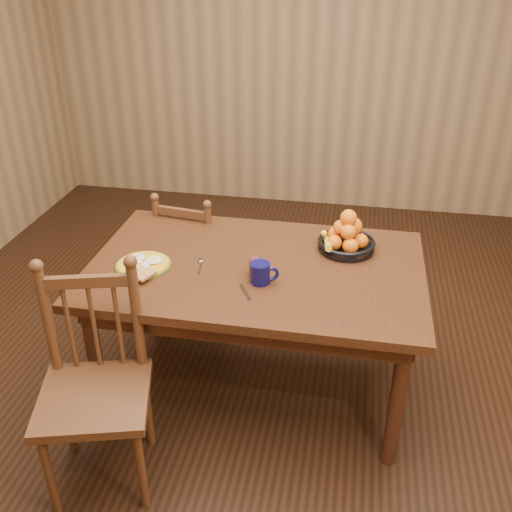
% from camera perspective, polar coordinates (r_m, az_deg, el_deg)
% --- Properties ---
extents(room, '(4.52, 5.02, 2.72)m').
position_cam_1_polar(room, '(2.50, -0.00, 11.06)').
color(room, black).
rests_on(room, ground).
extents(dining_table, '(1.60, 1.00, 0.75)m').
position_cam_1_polar(dining_table, '(2.79, -0.00, -2.42)').
color(dining_table, black).
rests_on(dining_table, ground).
extents(chair_far, '(0.44, 0.42, 0.86)m').
position_cam_1_polar(chair_far, '(3.49, -6.19, -0.32)').
color(chair_far, '#442814').
rests_on(chair_far, ground).
extents(chair_near, '(0.55, 0.54, 0.99)m').
position_cam_1_polar(chair_near, '(2.54, -15.79, -12.51)').
color(chair_near, '#442814').
rests_on(chair_near, ground).
extents(breakfast_plate, '(0.26, 0.30, 0.04)m').
position_cam_1_polar(breakfast_plate, '(2.78, -11.21, -0.86)').
color(breakfast_plate, '#59601E').
rests_on(breakfast_plate, dining_table).
extents(fork, '(0.08, 0.18, 0.00)m').
position_cam_1_polar(fork, '(2.56, -0.85, -3.31)').
color(fork, silver).
rests_on(fork, dining_table).
extents(spoon, '(0.04, 0.16, 0.01)m').
position_cam_1_polar(spoon, '(2.77, -5.52, -0.63)').
color(spoon, silver).
rests_on(spoon, dining_table).
extents(coffee_mug, '(0.13, 0.09, 0.10)m').
position_cam_1_polar(coffee_mug, '(2.58, 0.51, -1.70)').
color(coffee_mug, '#0B0A3B').
rests_on(coffee_mug, dining_table).
extents(juice_glass, '(0.06, 0.06, 0.09)m').
position_cam_1_polar(juice_glass, '(2.65, -0.07, -1.05)').
color(juice_glass, silver).
rests_on(juice_glass, dining_table).
extents(fruit_bowl, '(0.29, 0.29, 0.22)m').
position_cam_1_polar(fruit_bowl, '(2.89, 9.02, 1.76)').
color(fruit_bowl, black).
rests_on(fruit_bowl, dining_table).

